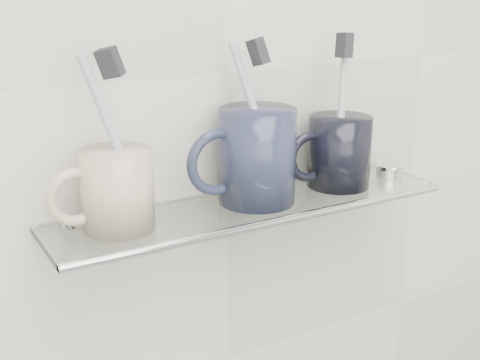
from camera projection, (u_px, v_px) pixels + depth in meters
wall_back at (226, 73)px, 0.81m from camera, size 2.50×0.00×2.50m
shelf_glass at (251, 207)px, 0.81m from camera, size 0.50×0.12×0.01m
shelf_rail at (276, 222)px, 0.76m from camera, size 0.50×0.01×0.01m
bracket_left at (70, 235)px, 0.75m from camera, size 0.02×0.03×0.02m
bracket_right at (362, 179)px, 0.95m from camera, size 0.02×0.03×0.02m
mug_left at (117, 190)px, 0.72m from camera, size 0.09×0.09×0.09m
mug_left_handle at (76, 197)px, 0.70m from camera, size 0.06×0.01×0.06m
toothbrush_left at (114, 139)px, 0.70m from camera, size 0.07×0.02×0.19m
bristles_left at (110, 63)px, 0.68m from camera, size 0.03×0.03×0.04m
mug_center at (257, 156)px, 0.80m from camera, size 0.10×0.10×0.11m
mug_center_handle at (218, 162)px, 0.77m from camera, size 0.08×0.01×0.08m
toothbrush_center at (257, 120)px, 0.78m from camera, size 0.05×0.05×0.18m
bristles_center at (258, 52)px, 0.76m from camera, size 0.02×0.03×0.04m
mug_right at (339, 152)px, 0.86m from camera, size 0.11×0.11×0.09m
mug_right_handle at (310, 157)px, 0.84m from camera, size 0.07×0.01×0.07m
toothbrush_right at (341, 109)px, 0.84m from camera, size 0.03×0.03×0.19m
bristles_right at (344, 45)px, 0.82m from camera, size 0.02×0.03×0.03m
chrome_cap at (389, 170)px, 0.91m from camera, size 0.04×0.04×0.02m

